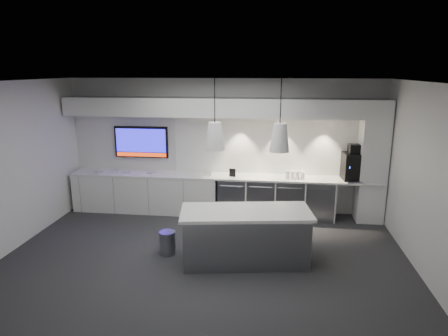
# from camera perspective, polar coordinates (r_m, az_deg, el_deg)

# --- Properties ---
(floor) EXTENTS (7.00, 7.00, 0.00)m
(floor) POSITION_cam_1_polar(r_m,az_deg,el_deg) (7.15, -2.69, -12.59)
(floor) COLOR #2C2C2F
(floor) RESTS_ON ground
(ceiling) EXTENTS (7.00, 7.00, 0.00)m
(ceiling) POSITION_cam_1_polar(r_m,az_deg,el_deg) (6.40, -3.00, 12.21)
(ceiling) COLOR black
(ceiling) RESTS_ON wall_back
(wall_back) EXTENTS (7.00, 0.00, 7.00)m
(wall_back) POSITION_cam_1_polar(r_m,az_deg,el_deg) (9.03, -0.09, 3.15)
(wall_back) COLOR silver
(wall_back) RESTS_ON floor
(wall_front) EXTENTS (7.00, 0.00, 7.00)m
(wall_front) POSITION_cam_1_polar(r_m,az_deg,el_deg) (4.31, -8.67, -9.38)
(wall_front) COLOR silver
(wall_front) RESTS_ON floor
(wall_left) EXTENTS (0.00, 7.00, 7.00)m
(wall_left) POSITION_cam_1_polar(r_m,az_deg,el_deg) (7.99, -28.39, 0.02)
(wall_left) COLOR silver
(wall_left) RESTS_ON floor
(wall_right) EXTENTS (0.00, 7.00, 7.00)m
(wall_right) POSITION_cam_1_polar(r_m,az_deg,el_deg) (6.94, 26.97, -1.72)
(wall_right) COLOR silver
(wall_right) RESTS_ON floor
(back_counter) EXTENTS (6.80, 0.65, 0.04)m
(back_counter) POSITION_cam_1_polar(r_m,az_deg,el_deg) (8.85, -0.36, -1.19)
(back_counter) COLOR white
(back_counter) RESTS_ON left_base_cabinets
(left_base_cabinets) EXTENTS (3.30, 0.63, 0.86)m
(left_base_cabinets) POSITION_cam_1_polar(r_m,az_deg,el_deg) (9.36, -11.05, -3.47)
(left_base_cabinets) COLOR white
(left_base_cabinets) RESTS_ON floor
(fridge_unit_a) EXTENTS (0.60, 0.61, 0.85)m
(fridge_unit_a) POSITION_cam_1_polar(r_m,az_deg,el_deg) (8.95, 1.24, -4.05)
(fridge_unit_a) COLOR gray
(fridge_unit_a) RESTS_ON floor
(fridge_unit_b) EXTENTS (0.60, 0.61, 0.85)m
(fridge_unit_b) POSITION_cam_1_polar(r_m,az_deg,el_deg) (8.91, 5.28, -4.19)
(fridge_unit_b) COLOR gray
(fridge_unit_b) RESTS_ON floor
(fridge_unit_c) EXTENTS (0.60, 0.61, 0.85)m
(fridge_unit_c) POSITION_cam_1_polar(r_m,az_deg,el_deg) (8.92, 9.33, -4.31)
(fridge_unit_c) COLOR gray
(fridge_unit_c) RESTS_ON floor
(fridge_unit_d) EXTENTS (0.60, 0.61, 0.85)m
(fridge_unit_d) POSITION_cam_1_polar(r_m,az_deg,el_deg) (8.97, 13.37, -4.41)
(fridge_unit_d) COLOR gray
(fridge_unit_d) RESTS_ON floor
(backsplash) EXTENTS (4.60, 0.03, 1.30)m
(backsplash) POSITION_cam_1_polar(r_m,az_deg,el_deg) (8.93, 7.56, 3.24)
(backsplash) COLOR white
(backsplash) RESTS_ON wall_back
(soffit) EXTENTS (6.90, 0.60, 0.40)m
(soffit) POSITION_cam_1_polar(r_m,az_deg,el_deg) (8.61, -0.35, 8.67)
(soffit) COLOR white
(soffit) RESTS_ON wall_back
(column) EXTENTS (0.55, 0.55, 2.60)m
(column) POSITION_cam_1_polar(r_m,az_deg,el_deg) (8.95, 20.43, 0.86)
(column) COLOR white
(column) RESTS_ON floor
(wall_tv) EXTENTS (1.25, 0.07, 0.72)m
(wall_tv) POSITION_cam_1_polar(r_m,az_deg,el_deg) (9.39, -11.73, 3.66)
(wall_tv) COLOR black
(wall_tv) RESTS_ON wall_back
(island) EXTENTS (2.27, 1.24, 0.91)m
(island) POSITION_cam_1_polar(r_m,az_deg,el_deg) (6.82, 3.09, -9.68)
(island) COLOR gray
(island) RESTS_ON floor
(bin) EXTENTS (0.30, 0.30, 0.41)m
(bin) POSITION_cam_1_polar(r_m,az_deg,el_deg) (7.26, -8.08, -10.49)
(bin) COLOR gray
(bin) RESTS_ON floor
(coffee_machine) EXTENTS (0.45, 0.62, 0.76)m
(coffee_machine) POSITION_cam_1_polar(r_m,az_deg,el_deg) (8.89, 17.93, 0.39)
(coffee_machine) COLOR black
(coffee_machine) RESTS_ON back_counter
(sign_black) EXTENTS (0.14, 0.04, 0.18)m
(sign_black) POSITION_cam_1_polar(r_m,az_deg,el_deg) (8.73, 1.21, -0.66)
(sign_black) COLOR black
(sign_black) RESTS_ON back_counter
(sign_white) EXTENTS (0.18, 0.06, 0.14)m
(sign_white) POSITION_cam_1_polar(r_m,az_deg,el_deg) (8.76, -2.45, -0.76)
(sign_white) COLOR white
(sign_white) RESTS_ON back_counter
(cup_cluster) EXTENTS (0.40, 0.19, 0.16)m
(cup_cluster) POSITION_cam_1_polar(r_m,az_deg,el_deg) (8.73, 10.11, -0.94)
(cup_cluster) COLOR white
(cup_cluster) RESTS_ON back_counter
(tray_a) EXTENTS (0.20, 0.20, 0.02)m
(tray_a) POSITION_cam_1_polar(r_m,az_deg,el_deg) (9.55, -17.53, -0.51)
(tray_a) COLOR #BABABA
(tray_a) RESTS_ON back_counter
(tray_b) EXTENTS (0.20, 0.20, 0.02)m
(tray_b) POSITION_cam_1_polar(r_m,az_deg,el_deg) (9.46, -15.29, -0.49)
(tray_b) COLOR #BABABA
(tray_b) RESTS_ON back_counter
(tray_c) EXTENTS (0.18, 0.18, 0.02)m
(tray_c) POSITION_cam_1_polar(r_m,az_deg,el_deg) (9.36, -13.67, -0.55)
(tray_c) COLOR #BABABA
(tray_c) RESTS_ON back_counter
(tray_d) EXTENTS (0.20, 0.20, 0.02)m
(tray_d) POSITION_cam_1_polar(r_m,az_deg,el_deg) (9.19, -10.35, -0.65)
(tray_d) COLOR #BABABA
(tray_d) RESTS_ON back_counter
(pendant_left) EXTENTS (0.31, 0.31, 1.15)m
(pendant_left) POSITION_cam_1_polar(r_m,az_deg,el_deg) (6.39, -1.31, 4.58)
(pendant_left) COLOR white
(pendant_left) RESTS_ON ceiling
(pendant_right) EXTENTS (0.31, 0.31, 1.15)m
(pendant_right) POSITION_cam_1_polar(r_m,az_deg,el_deg) (6.32, 7.95, 4.35)
(pendant_right) COLOR white
(pendant_right) RESTS_ON ceiling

